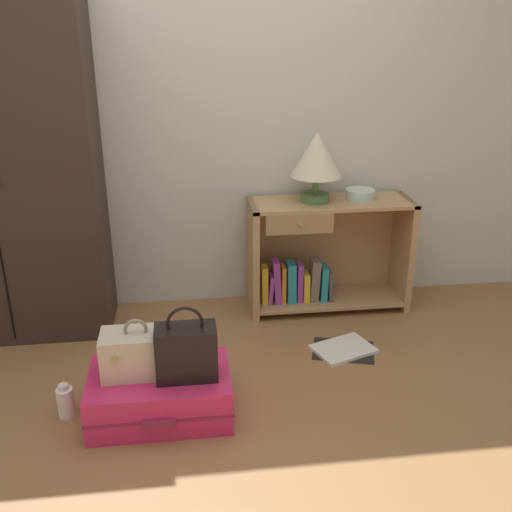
% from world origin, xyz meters
% --- Properties ---
extents(ground_plane, '(9.00, 9.00, 0.00)m').
position_xyz_m(ground_plane, '(0.00, 0.00, 0.00)').
color(ground_plane, olive).
extents(back_wall, '(6.40, 0.10, 2.60)m').
position_xyz_m(back_wall, '(0.00, 1.50, 1.30)').
color(back_wall, beige).
rests_on(back_wall, ground_plane).
extents(wardrobe, '(1.04, 0.47, 1.92)m').
position_xyz_m(wardrobe, '(-1.09, 1.20, 0.96)').
color(wardrobe, '#33261E').
rests_on(wardrobe, ground_plane).
extents(bookshelf, '(0.99, 0.36, 0.70)m').
position_xyz_m(bookshelf, '(0.72, 1.26, 0.34)').
color(bookshelf, tan).
rests_on(bookshelf, ground_plane).
extents(table_lamp, '(0.30, 0.30, 0.42)m').
position_xyz_m(table_lamp, '(0.66, 1.25, 0.97)').
color(table_lamp, '#4C7542').
rests_on(table_lamp, bookshelf).
extents(bowl, '(0.18, 0.18, 0.06)m').
position_xyz_m(bowl, '(0.95, 1.28, 0.73)').
color(bowl, silver).
rests_on(bowl, bookshelf).
extents(suitcase_large, '(0.65, 0.44, 0.22)m').
position_xyz_m(suitcase_large, '(-0.26, 0.25, 0.11)').
color(suitcase_large, '#DB2860').
rests_on(suitcase_large, ground_plane).
extents(train_case, '(0.32, 0.20, 0.28)m').
position_xyz_m(train_case, '(-0.35, 0.28, 0.32)').
color(train_case, beige).
rests_on(train_case, suitcase_large).
extents(handbag, '(0.27, 0.15, 0.35)m').
position_xyz_m(handbag, '(-0.14, 0.22, 0.35)').
color(handbag, black).
rests_on(handbag, suitcase_large).
extents(bottle, '(0.08, 0.08, 0.17)m').
position_xyz_m(bottle, '(-0.70, 0.29, 0.08)').
color(bottle, white).
rests_on(bottle, ground_plane).
extents(open_book_on_floor, '(0.39, 0.33, 0.02)m').
position_xyz_m(open_book_on_floor, '(0.73, 0.69, 0.01)').
color(open_book_on_floor, white).
rests_on(open_book_on_floor, ground_plane).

